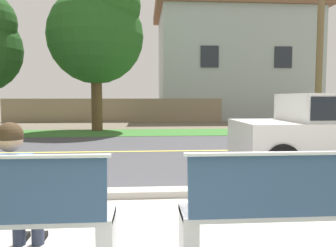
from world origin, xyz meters
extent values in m
plane|color=#665B4C|center=(0.00, 8.00, 0.00)|extent=(140.00, 140.00, 0.00)
cube|color=#ADA89E|center=(0.00, 2.35, 0.06)|extent=(44.00, 0.30, 0.11)
cube|color=#424247|center=(0.00, 6.50, 0.00)|extent=(52.00, 8.00, 0.01)
cube|color=#E0CC4C|center=(0.00, 6.50, 0.01)|extent=(48.00, 0.14, 0.01)
cube|color=#38702D|center=(0.00, 11.43, 0.01)|extent=(48.00, 2.80, 0.02)
cube|color=silver|center=(-0.37, 0.41, 0.23)|extent=(0.14, 0.40, 0.45)
cube|color=silver|center=(-1.25, 0.41, 0.42)|extent=(1.92, 0.44, 0.05)
cube|color=silver|center=(0.37, 0.41, 0.23)|extent=(0.14, 0.40, 0.45)
cube|color=silver|center=(1.25, 0.41, 0.42)|extent=(1.92, 0.44, 0.05)
cube|color=navy|center=(1.25, 0.21, 0.71)|extent=(1.84, 0.12, 0.52)
cylinder|color=silver|center=(1.25, 0.20, 0.99)|extent=(1.92, 0.04, 0.04)
cylinder|color=#333D56|center=(-1.26, 0.60, 0.51)|extent=(0.15, 0.42, 0.15)
cylinder|color=#333D56|center=(-1.08, 0.60, 0.51)|extent=(0.15, 0.42, 0.15)
cylinder|color=#333D56|center=(-1.26, 0.79, 0.21)|extent=(0.12, 0.12, 0.43)
cube|color=black|center=(-1.26, 0.87, 0.04)|extent=(0.09, 0.24, 0.07)
cylinder|color=#333D56|center=(-1.08, 0.79, 0.21)|extent=(0.12, 0.12, 0.43)
cube|color=black|center=(-1.08, 0.87, 0.04)|extent=(0.09, 0.24, 0.07)
cube|color=#33599E|center=(-1.17, 0.41, 0.71)|extent=(0.34, 0.20, 0.52)
cylinder|color=#33599E|center=(-0.96, 0.43, 0.73)|extent=(0.09, 0.09, 0.46)
sphere|color=tan|center=(-1.17, 0.42, 1.10)|extent=(0.21, 0.21, 0.21)
sphere|color=#382819|center=(-1.17, 0.42, 1.14)|extent=(0.22, 0.22, 0.22)
cylinder|color=black|center=(2.43, 3.26, 0.32)|extent=(0.64, 0.18, 0.64)
cylinder|color=black|center=(2.43, 4.94, 0.32)|extent=(0.64, 0.18, 0.64)
cylinder|color=brown|center=(-2.08, 12.42, 1.29)|extent=(0.47, 0.47, 2.57)
sphere|color=#23561E|center=(-2.08, 12.42, 4.11)|extent=(4.11, 4.11, 4.11)
sphere|color=#23561E|center=(-1.56, 12.11, 5.35)|extent=(2.88, 2.88, 2.88)
cylinder|color=brown|center=(8.63, 13.65, 4.65)|extent=(0.32, 0.32, 9.30)
cube|color=gray|center=(-1.80, 17.79, 0.70)|extent=(13.00, 0.36, 1.40)
cube|color=#A3ADB2|center=(6.25, 20.99, 3.57)|extent=(10.16, 6.40, 7.14)
cube|color=brown|center=(6.25, 20.99, 7.44)|extent=(10.97, 6.91, 0.60)
cube|color=#232833|center=(3.96, 17.76, 3.93)|extent=(1.10, 0.06, 1.30)
cube|color=#232833|center=(8.53, 17.76, 3.93)|extent=(1.10, 0.06, 1.30)
camera|label=1|loc=(-0.03, -2.52, 1.46)|focal=35.96mm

